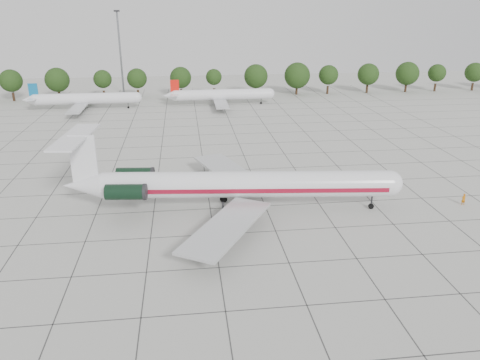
{
  "coord_description": "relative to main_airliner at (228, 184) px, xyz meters",
  "views": [
    {
      "loc": [
        -11.14,
        -61.26,
        27.82
      ],
      "look_at": [
        -3.45,
        1.88,
        3.5
      ],
      "focal_mm": 35.0,
      "sensor_mm": 36.0,
      "label": 1
    }
  ],
  "objects": [
    {
      "name": "ground",
      "position": [
        5.45,
        0.71,
        -3.94
      ],
      "size": [
        260.0,
        260.0,
        0.0
      ],
      "primitive_type": "plane",
      "color": "#B8B8B0",
      "rests_on": "ground"
    },
    {
      "name": "apron_joints",
      "position": [
        5.45,
        15.71,
        -3.93
      ],
      "size": [
        170.0,
        170.0,
        0.02
      ],
      "primitive_type": "cube",
      "color": "#383838",
      "rests_on": "ground"
    },
    {
      "name": "main_airliner",
      "position": [
        0.0,
        0.0,
        0.0
      ],
      "size": [
        47.5,
        37.2,
        11.15
      ],
      "rotation": [
        0.0,
        0.0,
        -0.1
      ],
      "color": "silver",
      "rests_on": "ground"
    },
    {
      "name": "ground_crew",
      "position": [
        34.24,
        -2.35,
        -3.07
      ],
      "size": [
        0.64,
        0.43,
        1.74
      ],
      "primitive_type": "imported",
      "rotation": [
        0.0,
        0.0,
        3.13
      ],
      "color": "#C6690B",
      "rests_on": "ground"
    },
    {
      "name": "bg_airliner_b",
      "position": [
        -32.4,
        70.93,
        -1.03
      ],
      "size": [
        28.24,
        27.2,
        7.4
      ],
      "color": "silver",
      "rests_on": "ground"
    },
    {
      "name": "bg_airliner_c",
      "position": [
        5.27,
        72.43,
        -1.03
      ],
      "size": [
        28.24,
        27.2,
        7.4
      ],
      "color": "silver",
      "rests_on": "ground"
    },
    {
      "name": "tree_line",
      "position": [
        -6.24,
        85.71,
        2.04
      ],
      "size": [
        249.86,
        8.44,
        10.22
      ],
      "color": "#332114",
      "rests_on": "ground"
    },
    {
      "name": "floodlight_mast",
      "position": [
        -24.55,
        92.71,
        10.35
      ],
      "size": [
        1.6,
        1.6,
        25.45
      ],
      "color": "slate",
      "rests_on": "ground"
    }
  ]
}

